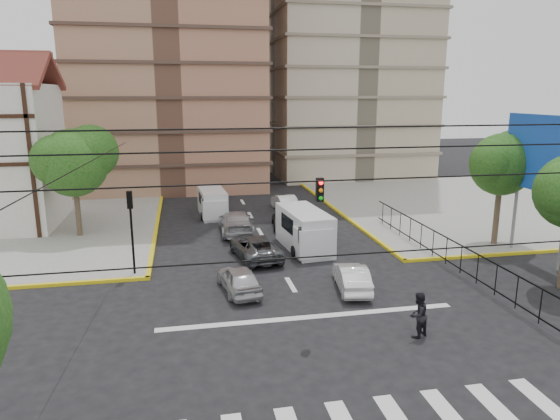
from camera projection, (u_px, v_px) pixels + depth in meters
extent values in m
plane|color=black|center=(317.00, 330.00, 20.27)|extent=(160.00, 160.00, 0.00)
cube|color=gray|center=(479.00, 204.00, 43.12)|extent=(26.00, 26.00, 0.15)
cube|color=silver|center=(310.00, 317.00, 21.41)|extent=(13.00, 0.40, 0.01)
cylinder|color=slate|center=(514.00, 216.00, 30.15)|extent=(0.20, 0.20, 4.00)
cube|color=silver|center=(546.00, 154.00, 27.33)|extent=(0.25, 6.00, 4.00)
cube|color=blue|center=(542.00, 154.00, 27.29)|extent=(0.08, 6.20, 4.20)
cylinder|color=#473828|center=(497.00, 211.00, 30.99)|extent=(0.36, 0.36, 4.48)
sphere|color=#144513|center=(502.00, 164.00, 30.32)|extent=(3.80, 3.80, 3.80)
sphere|color=#144513|center=(514.00, 154.00, 30.66)|extent=(3.04, 3.04, 3.04)
sphere|color=#144513|center=(494.00, 162.00, 29.85)|extent=(2.85, 2.85, 2.85)
cylinder|color=#473828|center=(77.00, 207.00, 32.81)|extent=(0.36, 0.36, 4.20)
sphere|color=#144513|center=(73.00, 163.00, 32.15)|extent=(4.40, 4.40, 4.40)
sphere|color=#144513|center=(91.00, 152.00, 32.50)|extent=(3.52, 3.52, 3.52)
sphere|color=#144513|center=(57.00, 160.00, 31.65)|extent=(3.30, 3.30, 3.30)
cylinder|color=black|center=(133.00, 241.00, 25.82)|extent=(0.12, 0.12, 3.50)
cube|color=black|center=(130.00, 200.00, 25.31)|extent=(0.28, 0.22, 0.90)
sphere|color=#FF0C0C|center=(129.00, 194.00, 25.25)|extent=(0.17, 0.17, 0.17)
cube|color=black|center=(320.00, 190.00, 18.94)|extent=(0.28, 0.22, 0.90)
cylinder|color=black|center=(438.00, 249.00, 10.24)|extent=(18.00, 0.03, 0.03)
cube|color=silver|center=(304.00, 229.00, 30.64)|extent=(2.62, 5.46, 2.43)
cube|color=silver|center=(313.00, 242.00, 28.66)|extent=(2.12, 1.46, 1.69)
cube|color=black|center=(315.00, 234.00, 28.18)|extent=(1.95, 0.29, 0.95)
cylinder|color=black|center=(294.00, 252.00, 29.03)|extent=(0.25, 0.74, 0.74)
cylinder|color=black|center=(327.00, 250.00, 29.41)|extent=(0.25, 0.74, 0.74)
cylinder|color=black|center=(283.00, 236.00, 32.26)|extent=(0.25, 0.74, 0.74)
cylinder|color=black|center=(313.00, 234.00, 32.64)|extent=(0.25, 0.74, 0.74)
cube|color=silver|center=(212.00, 202.00, 39.02)|extent=(2.13, 4.67, 2.10)
cube|color=silver|center=(214.00, 209.00, 37.31)|extent=(1.80, 1.21, 1.46)
cube|color=black|center=(214.00, 204.00, 36.90)|extent=(1.69, 0.22, 0.82)
cylinder|color=black|center=(202.00, 216.00, 37.63)|extent=(0.25, 0.64, 0.64)
cylinder|color=black|center=(225.00, 215.00, 37.96)|extent=(0.25, 0.64, 0.64)
cylinder|color=black|center=(201.00, 208.00, 40.42)|extent=(0.25, 0.64, 0.64)
cylinder|color=black|center=(222.00, 207.00, 40.75)|extent=(0.25, 0.64, 0.64)
imported|color=#B7B7BC|center=(239.00, 279.00, 24.02)|extent=(2.05, 4.01, 1.31)
imported|color=white|center=(352.00, 277.00, 24.28)|extent=(1.92, 4.04, 1.28)
imported|color=#4F5255|center=(255.00, 247.00, 28.93)|extent=(2.86, 5.12, 1.35)
imported|color=#A7A8AC|center=(236.00, 222.00, 34.14)|extent=(2.24, 5.33, 1.54)
imported|color=black|center=(284.00, 219.00, 35.55)|extent=(1.99, 3.98, 1.30)
imported|color=white|center=(285.00, 203.00, 40.67)|extent=(1.65, 4.23, 1.37)
imported|color=black|center=(418.00, 315.00, 19.50)|extent=(1.12, 1.03, 1.85)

